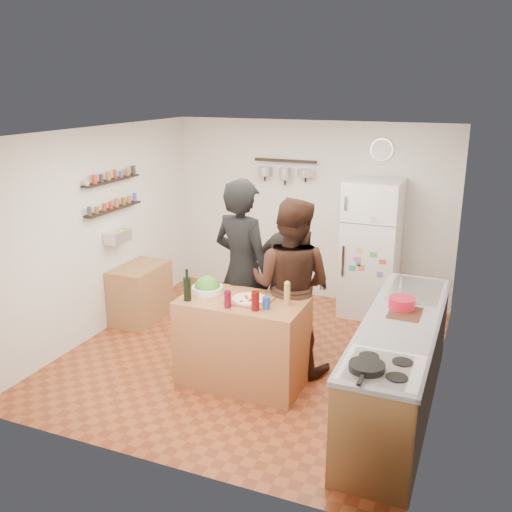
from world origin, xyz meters
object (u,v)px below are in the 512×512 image
at_px(person_center, 291,286).
at_px(side_table, 141,293).
at_px(prep_island, 243,341).
at_px(pepper_mill, 287,295).
at_px(person_back, 289,277).
at_px(skillet, 367,367).
at_px(counter_run, 398,367).
at_px(salad_bowl, 207,290).
at_px(salt_canister, 266,303).
at_px(wine_bottle, 187,289).
at_px(fridge, 371,248).
at_px(wall_clock, 382,150).
at_px(person_left, 243,271).
at_px(red_bowl, 402,303).

xyz_separation_m(person_center, side_table, (-2.22, 0.50, -0.57)).
distance_m(prep_island, pepper_mill, 0.71).
relative_size(person_back, skillet, 6.23).
height_order(counter_run, skillet, skillet).
distance_m(pepper_mill, skillet, 1.44).
distance_m(salad_bowl, side_table, 1.84).
bearing_deg(salt_canister, person_center, 86.80).
relative_size(wine_bottle, fridge, 0.13).
distance_m(person_back, side_table, 2.08).
height_order(wine_bottle, counter_run, wine_bottle).
distance_m(prep_island, wall_clock, 3.28).
height_order(salad_bowl, wall_clock, wall_clock).
bearing_deg(fridge, prep_island, -108.78).
bearing_deg(person_left, skillet, 154.53).
xyz_separation_m(salt_canister, fridge, (0.50, 2.48, -0.07)).
xyz_separation_m(counter_run, skillet, (-0.10, -1.04, 0.50)).
height_order(prep_island, pepper_mill, pepper_mill).
distance_m(person_back, red_bowl, 1.51).
height_order(person_left, counter_run, person_left).
height_order(person_center, person_back, person_center).
bearing_deg(person_center, fridge, -103.29).
distance_m(prep_island, fridge, 2.53).
height_order(person_left, side_table, person_left).
height_order(pepper_mill, red_bowl, pepper_mill).
xyz_separation_m(salad_bowl, counter_run, (1.97, 0.01, -0.49)).
height_order(salad_bowl, side_table, salad_bowl).
height_order(person_left, red_bowl, person_left).
bearing_deg(prep_island, skillet, -34.21).
height_order(person_center, side_table, person_center).
bearing_deg(salt_canister, skillet, -36.98).
xyz_separation_m(salad_bowl, skillet, (1.87, -1.04, 0.00)).
distance_m(wine_bottle, salt_canister, 0.81).
bearing_deg(prep_island, wine_bottle, -156.25).
distance_m(person_center, wall_clock, 2.55).
bearing_deg(person_center, counter_run, 161.21).
distance_m(person_back, counter_run, 1.75).
distance_m(pepper_mill, salt_canister, 0.23).
xyz_separation_m(person_left, skillet, (1.69, -1.52, -0.07)).
xyz_separation_m(person_back, wall_clock, (0.66, 1.68, 1.30)).
relative_size(person_center, red_bowl, 7.57).
height_order(person_left, fridge, person_left).
bearing_deg(prep_island, counter_run, 2.10).
distance_m(salad_bowl, person_back, 1.11).
bearing_deg(pepper_mill, red_bowl, 16.35).
height_order(counter_run, wall_clock, wall_clock).
distance_m(prep_island, person_center, 0.77).
bearing_deg(salad_bowl, counter_run, 0.20).
bearing_deg(person_center, side_table, -11.88).
relative_size(counter_run, fridge, 1.46).
relative_size(person_back, red_bowl, 6.84).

